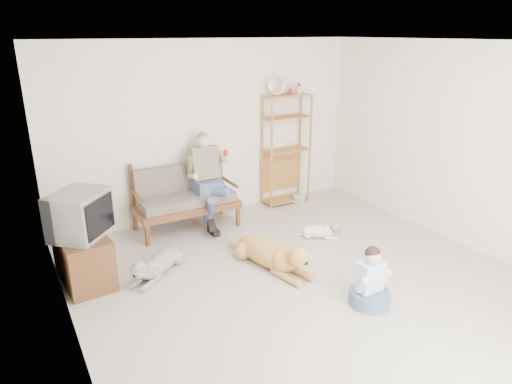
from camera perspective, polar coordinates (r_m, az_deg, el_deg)
floor at (r=5.38m, az=7.23°, el=-12.00°), size 5.50×5.50×0.00m
ceiling at (r=4.60m, az=8.71°, el=18.09°), size 5.50×5.50×0.00m
wall_back at (r=7.12m, az=-5.75°, el=7.66°), size 5.00×0.00×5.00m
wall_left at (r=3.91m, az=-22.73°, el=-3.82°), size 0.00×5.50×5.50m
wall_right at (r=6.61m, az=25.46°, el=4.94°), size 0.00×5.50×5.50m
loveseat at (r=6.84m, az=-8.94°, el=-0.50°), size 1.50×0.71×0.95m
man at (r=6.71m, az=-5.89°, el=0.74°), size 0.54×0.77×1.25m
etagere at (r=7.64m, az=3.79°, el=5.40°), size 0.82×0.36×2.14m
book_stack at (r=7.96m, az=5.30°, el=-0.70°), size 0.23×0.19×0.12m
tv_stand at (r=5.72m, az=-20.83°, el=-7.74°), size 0.57×0.94×0.60m
crt_tv at (r=5.47m, az=-21.12°, el=-2.62°), size 0.79×0.80×0.52m
wall_outlet at (r=7.01m, az=-14.76°, el=-2.07°), size 0.12×0.02×0.08m
golden_retriever at (r=5.71m, az=2.09°, el=-7.81°), size 0.56×1.43×0.44m
shaggy_dog at (r=5.69m, az=-12.37°, el=-8.88°), size 0.89×0.78×0.33m
terrier at (r=6.60m, az=8.34°, el=-4.78°), size 0.58×0.48×0.26m
child at (r=5.11m, az=14.07°, el=-11.07°), size 0.43×0.43×0.69m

